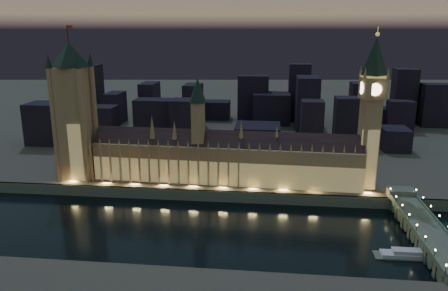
# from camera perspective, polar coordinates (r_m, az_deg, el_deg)

# --- Properties ---
(ground_plane) EXTENTS (2000.00, 2000.00, 0.00)m
(ground_plane) POSITION_cam_1_polar(r_m,az_deg,el_deg) (279.41, -2.31, -10.44)
(ground_plane) COLOR black
(ground_plane) RESTS_ON ground
(north_bank) EXTENTS (2000.00, 960.00, 8.00)m
(north_bank) POSITION_cam_1_polar(r_m,az_deg,el_deg) (779.09, 3.45, 6.36)
(north_bank) COLOR #483D3D
(north_bank) RESTS_ON ground
(embankment_wall) EXTENTS (2000.00, 2.50, 8.00)m
(embankment_wall) POSITION_cam_1_polar(r_m,az_deg,el_deg) (315.06, -1.19, -6.61)
(embankment_wall) COLOR #425452
(embankment_wall) RESTS_ON ground
(palace_of_westminster) EXTENTS (202.00, 28.66, 78.00)m
(palace_of_westminster) POSITION_cam_1_polar(r_m,az_deg,el_deg) (326.76, -0.03, -1.66)
(palace_of_westminster) COLOR #9F704D
(palace_of_westminster) RESTS_ON north_bank
(victoria_tower) EXTENTS (31.68, 31.68, 114.76)m
(victoria_tower) POSITION_cam_1_polar(r_m,az_deg,el_deg) (349.51, -19.03, 5.08)
(victoria_tower) COLOR #9F704D
(victoria_tower) RESTS_ON north_bank
(elizabeth_tower) EXTENTS (18.00, 18.00, 113.54)m
(elizabeth_tower) POSITION_cam_1_polar(r_m,az_deg,el_deg) (322.60, 18.73, 5.53)
(elizabeth_tower) COLOR #9F704D
(elizabeth_tower) RESTS_ON north_bank
(westminster_bridge) EXTENTS (17.86, 113.00, 15.90)m
(westminster_bridge) POSITION_cam_1_polar(r_m,az_deg,el_deg) (285.61, 24.54, -9.97)
(westminster_bridge) COLOR #425452
(westminster_bridge) RESTS_ON ground
(river_boat) EXTENTS (40.32, 9.78, 4.50)m
(river_boat) POSITION_cam_1_polar(r_m,az_deg,el_deg) (264.05, 23.38, -12.97)
(river_boat) COLOR #425452
(river_boat) RESTS_ON ground
(city_backdrop) EXTENTS (489.86, 215.63, 71.05)m
(city_backdrop) POSITION_cam_1_polar(r_m,az_deg,el_deg) (504.45, 5.12, 4.74)
(city_backdrop) COLOR black
(city_backdrop) RESTS_ON north_bank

